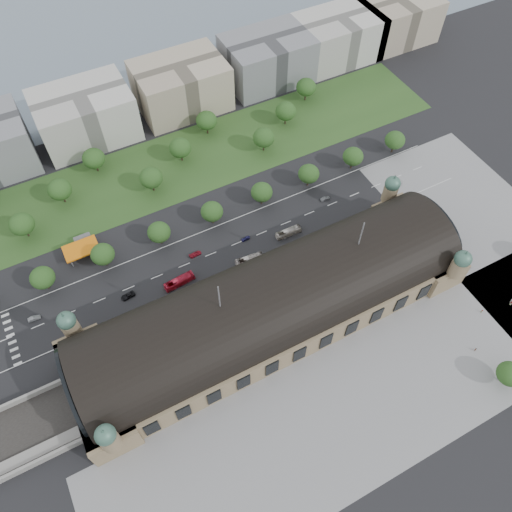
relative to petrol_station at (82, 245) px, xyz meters
name	(u,v)px	position (x,y,z in m)	size (l,w,h in m)	color
ground	(271,318)	(53.91, -65.28, -2.95)	(900.00, 900.00, 0.00)	black
station	(272,304)	(53.91, -65.28, 7.33)	(150.00, 48.40, 44.30)	#857453
plaza_south	(359,407)	(63.91, -109.28, -2.95)	(190.00, 48.00, 0.12)	gray
plaza_east	(477,221)	(156.91, -65.28, -2.95)	(56.00, 100.00, 0.12)	gray
road_slab	(184,265)	(33.91, -27.28, -2.95)	(260.00, 26.00, 0.10)	black
grass_belt	(148,176)	(38.91, 27.72, -2.95)	(300.00, 45.00, 0.10)	#2C4F1F
petrol_station	(82,245)	(0.00, 0.00, 0.00)	(14.00, 13.00, 5.05)	orange
office_3	(86,116)	(23.91, 67.72, 9.05)	(45.00, 32.00, 24.00)	beige
office_4	(181,86)	(73.91, 67.72, 9.05)	(45.00, 32.00, 24.00)	#B6A88F
office_5	(267,59)	(123.91, 67.72, 9.05)	(45.00, 32.00, 24.00)	gray
office_6	(338,37)	(168.91, 67.72, 9.05)	(45.00, 32.00, 24.00)	beige
office_7	(395,19)	(208.91, 67.72, 9.05)	(45.00, 32.00, 24.00)	#B6A88F
tree_row_2	(42,278)	(-18.09, -12.28, 4.48)	(9.60, 9.60, 11.52)	#2D2116
tree_row_3	(103,254)	(5.91, -12.28, 4.48)	(9.60, 9.60, 11.52)	#2D2116
tree_row_4	(159,232)	(29.91, -12.28, 4.48)	(9.60, 9.60, 11.52)	#2D2116
tree_row_5	(212,212)	(53.91, -12.28, 4.48)	(9.60, 9.60, 11.52)	#2D2116
tree_row_6	(262,192)	(77.91, -12.28, 4.48)	(9.60, 9.60, 11.52)	#2D2116
tree_row_7	(309,174)	(101.91, -12.28, 4.48)	(9.60, 9.60, 11.52)	#2D2116
tree_row_8	(353,156)	(125.91, -12.28, 4.48)	(9.60, 9.60, 11.52)	#2D2116
tree_row_9	(395,140)	(149.91, -12.28, 4.48)	(9.60, 9.60, 11.52)	#2D2116
tree_belt_3	(22,224)	(-19.09, 17.72, 5.10)	(10.40, 10.40, 12.48)	#2D2116
tree_belt_4	(60,190)	(-0.09, 29.72, 5.10)	(10.40, 10.40, 12.48)	#2D2116
tree_belt_5	(94,158)	(18.91, 41.72, 5.10)	(10.40, 10.40, 12.48)	#2D2116
tree_belt_6	(151,178)	(37.91, 17.72, 5.10)	(10.40, 10.40, 12.48)	#2D2116
tree_belt_7	(180,148)	(56.91, 29.72, 5.10)	(10.40, 10.40, 12.48)	#2D2116
tree_belt_8	(206,121)	(75.91, 41.72, 5.10)	(10.40, 10.40, 12.48)	#2D2116
tree_belt_9	(264,138)	(94.91, 17.72, 5.10)	(10.40, 10.40, 12.48)	#2D2116
tree_belt_10	(286,111)	(113.91, 29.72, 5.10)	(10.40, 10.40, 12.48)	#2D2116
tree_belt_11	(306,87)	(132.91, 41.72, 5.10)	(10.40, 10.40, 12.48)	#2D2116
tree_plaza_s	(510,374)	(113.91, -125.28, 3.86)	(9.00, 9.00, 10.64)	#2D2116
traffic_car_1	(34,318)	(-26.42, -23.83, -2.19)	(1.61, 4.60, 1.52)	gray
traffic_car_2	(128,296)	(8.57, -30.95, -2.18)	(2.56, 5.55, 1.54)	black
traffic_car_3	(195,254)	(40.01, -24.74, -2.19)	(2.13, 5.24, 1.52)	maroon
traffic_car_4	(246,239)	(62.26, -27.13, -2.27)	(1.59, 3.96, 1.35)	#1E1C4E
traffic_car_5	(325,199)	(104.35, -23.72, -2.21)	(1.57, 4.51, 1.49)	#53565A
traffic_car_6	(396,184)	(138.11, -31.01, -2.15)	(2.65, 5.75, 1.60)	silver
parked_car_0	(81,338)	(-12.80, -40.28, -2.25)	(1.49, 4.27, 1.41)	black
parked_car_1	(127,322)	(4.18, -41.77, -2.30)	(2.17, 4.70, 1.31)	maroon
parked_car_2	(107,337)	(-4.25, -44.28, -2.12)	(2.32, 5.71, 1.66)	#1A2149
parked_car_3	(104,339)	(-5.47, -44.28, -2.31)	(1.51, 3.75, 1.28)	#5A5C62
parked_car_4	(113,326)	(-0.81, -40.73, -2.16)	(1.67, 4.78, 1.57)	silver
parked_car_5	(165,312)	(18.64, -44.28, -2.15)	(2.66, 5.76, 1.60)	gray
parked_car_6	(201,286)	(35.91, -40.28, -2.19)	(2.13, 5.23, 1.52)	black
bus_west	(179,281)	(28.91, -34.73, -1.17)	(2.98, 12.75, 3.55)	red
bus_mid	(250,260)	(58.54, -38.28, -1.27)	(2.82, 12.04, 3.35)	beige
bus_east	(289,232)	(79.76, -33.28, -1.33)	(2.72, 11.63, 3.24)	beige
pedestrian_0	(482,311)	(126.63, -100.71, -2.11)	(0.82, 0.47, 1.69)	gray
pedestrian_1	(475,349)	(113.45, -111.79, -2.02)	(0.68, 0.44, 1.85)	gray
pedestrian_5	(511,303)	(138.88, -103.33, -2.03)	(0.90, 0.52, 1.85)	gray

